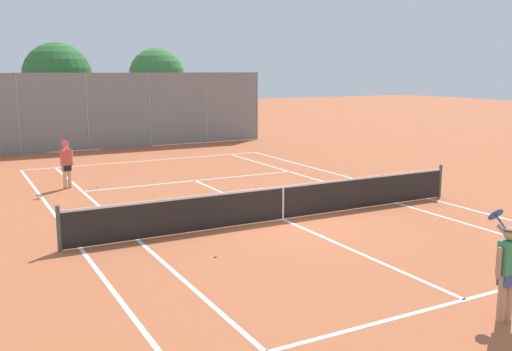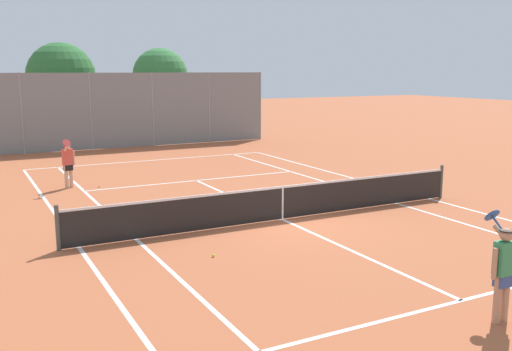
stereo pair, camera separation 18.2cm
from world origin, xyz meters
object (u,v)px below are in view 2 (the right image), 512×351
at_px(loose_tennis_ball_0, 213,256).
at_px(loose_tennis_ball_1, 99,186).
at_px(tennis_net, 282,202).
at_px(tree_behind_left, 60,78).
at_px(player_far_left, 68,162).
at_px(tree_behind_right, 161,77).
at_px(player_near_side, 503,268).

relative_size(loose_tennis_ball_0, loose_tennis_ball_1, 1.00).
height_order(tennis_net, tree_behind_left, tree_behind_left).
distance_m(loose_tennis_ball_0, loose_tennis_ball_1, 8.92).
height_order(player_far_left, tree_behind_left, tree_behind_left).
relative_size(tennis_net, tree_behind_left, 2.14).
xyz_separation_m(loose_tennis_ball_0, tree_behind_left, (0.45, 22.18, 3.60)).
relative_size(loose_tennis_ball_1, tree_behind_left, 0.01).
bearing_deg(tree_behind_left, tree_behind_right, -1.70).
distance_m(player_far_left, tree_behind_left, 13.28).
bearing_deg(loose_tennis_ball_1, tree_behind_left, 85.77).
relative_size(loose_tennis_ball_0, tree_behind_left, 0.01).
bearing_deg(tree_behind_right, tree_behind_left, 178.30).
bearing_deg(loose_tennis_ball_0, tennis_net, 34.91).
height_order(tennis_net, player_near_side, player_near_side).
bearing_deg(player_far_left, loose_tennis_ball_0, -80.99).
bearing_deg(loose_tennis_ball_0, loose_tennis_ball_1, 93.44).
height_order(player_near_side, tree_behind_right, tree_behind_right).
bearing_deg(player_far_left, tennis_net, -58.33).
height_order(loose_tennis_ball_1, tree_behind_left, tree_behind_left).
relative_size(loose_tennis_ball_0, tree_behind_right, 0.01).
bearing_deg(tree_behind_left, tennis_net, -82.80).
relative_size(tennis_net, player_far_left, 6.76).
distance_m(tennis_net, loose_tennis_ball_1, 7.69).
relative_size(tree_behind_left, tree_behind_right, 1.04).
xyz_separation_m(player_far_left, loose_tennis_ball_0, (1.48, -9.32, -0.89)).
height_order(player_far_left, loose_tennis_ball_1, player_far_left).
distance_m(tennis_net, tree_behind_left, 20.49).
bearing_deg(tree_behind_left, player_near_side, -84.98).
bearing_deg(loose_tennis_ball_0, player_near_side, -61.33).
relative_size(loose_tennis_ball_1, tree_behind_right, 0.01).
bearing_deg(tree_behind_left, loose_tennis_ball_0, -91.16).
height_order(tennis_net, loose_tennis_ball_0, tennis_net).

